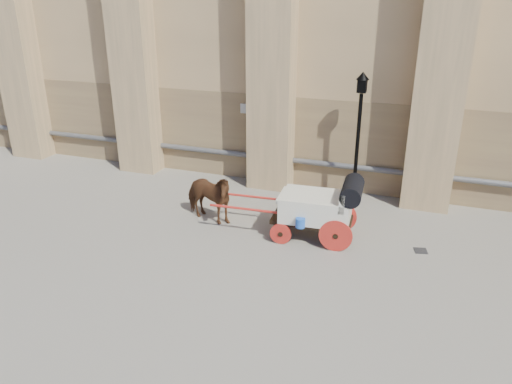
% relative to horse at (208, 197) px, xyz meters
% --- Properties ---
extents(ground, '(90.00, 90.00, 0.00)m').
position_rel_horse_xyz_m(ground, '(1.82, -0.37, -0.76)').
color(ground, '#6D675A').
rests_on(ground, ground).
extents(horse, '(1.95, 1.26, 1.52)m').
position_rel_horse_xyz_m(horse, '(0.00, 0.00, 0.00)').
color(horse, brown).
rests_on(horse, ground).
extents(carriage, '(4.05, 1.50, 1.75)m').
position_rel_horse_xyz_m(carriage, '(3.26, 0.03, 0.18)').
color(carriage, black).
rests_on(carriage, ground).
extents(street_lamp, '(0.38, 0.38, 4.04)m').
position_rel_horse_xyz_m(street_lamp, '(3.69, 2.86, 1.40)').
color(street_lamp, black).
rests_on(street_lamp, ground).
extents(drain_grate_near, '(0.41, 0.41, 0.01)m').
position_rel_horse_xyz_m(drain_grate_near, '(2.31, -0.24, -0.75)').
color(drain_grate_near, black).
rests_on(drain_grate_near, ground).
extents(drain_grate_far, '(0.39, 0.39, 0.01)m').
position_rel_horse_xyz_m(drain_grate_far, '(5.88, 0.21, -0.75)').
color(drain_grate_far, black).
rests_on(drain_grate_far, ground).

